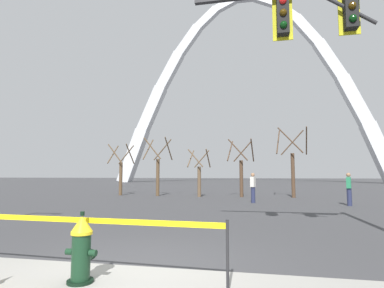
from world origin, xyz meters
name	(u,v)px	position (x,y,z in m)	size (l,w,h in m)	color
ground_plane	(139,267)	(0.00, 0.00, 0.00)	(240.00, 240.00, 0.00)	#3D3D3F
fire_hydrant	(82,249)	(-0.51, -0.91, 0.47)	(0.46, 0.48, 0.99)	black
caution_tape_barrier	(62,234)	(-0.94, -0.74, 0.63)	(5.01, 0.27, 0.92)	#232326
traffic_signal_gantry	(366,52)	(4.21, 1.96, 4.07)	(5.02, 0.44, 6.00)	#232326
monument_arch	(246,96)	(0.00, 53.21, 15.94)	(49.75, 2.28, 35.84)	silver
tree_far_left	(121,173)	(-7.91, 16.66, 1.64)	(1.71, 1.72, 3.70)	brown
tree_left_mid	(158,170)	(-5.07, 16.60, 1.82)	(1.89, 1.90, 4.10)	brown
tree_center_left	(199,176)	(-2.01, 16.25, 1.42)	(1.50, 1.50, 3.21)	brown
tree_center_right	(241,171)	(0.81, 16.59, 1.71)	(1.78, 1.79, 3.85)	#473323
tree_right_mid	(293,167)	(4.16, 16.77, 2.03)	(2.09, 2.11, 4.55)	#473323
pedestrian_walking_left	(253,187)	(1.64, 12.34, 0.82)	(0.29, 0.38, 1.59)	#232847
pedestrian_standing_center	(349,189)	(6.22, 11.63, 0.82)	(0.30, 0.39, 1.59)	#232847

